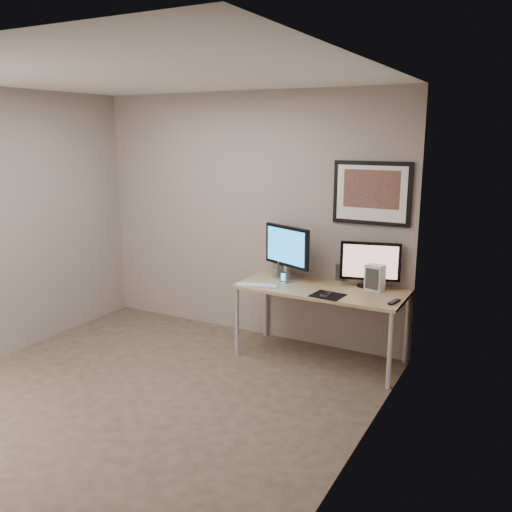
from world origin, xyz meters
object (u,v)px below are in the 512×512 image
(desk, at_px, (321,294))
(monitor_tv, at_px, (370,264))
(framed_art, at_px, (372,193))
(speaker_left, at_px, (280,268))
(monitor_large, at_px, (287,250))
(phone_dock, at_px, (283,278))
(keyboard, at_px, (256,285))
(speaker_right, at_px, (339,272))
(fan_unit, at_px, (375,278))

(desk, bearing_deg, monitor_tv, 28.58)
(framed_art, bearing_deg, speaker_left, -170.42)
(monitor_large, bearing_deg, desk, 6.47)
(speaker_left, bearing_deg, monitor_tv, -20.03)
(monitor_large, bearing_deg, phone_dock, -54.32)
(phone_dock, bearing_deg, framed_art, 7.38)
(framed_art, xyz_separation_m, monitor_large, (-0.78, -0.21, -0.59))
(desk, bearing_deg, framed_art, 43.46)
(monitor_tv, distance_m, phone_dock, 0.85)
(framed_art, bearing_deg, monitor_large, -164.92)
(monitor_large, distance_m, speaker_left, 0.24)
(keyboard, bearing_deg, monitor_large, 50.50)
(monitor_tv, relative_size, speaker_right, 2.83)
(monitor_large, distance_m, fan_unit, 0.92)
(speaker_left, relative_size, speaker_right, 0.90)
(monitor_large, xyz_separation_m, phone_dock, (0.04, -0.16, -0.24))
(desk, relative_size, framed_art, 2.13)
(speaker_left, distance_m, speaker_right, 0.61)
(phone_dock, bearing_deg, keyboard, -152.73)
(keyboard, relative_size, fan_unit, 1.68)
(desk, relative_size, fan_unit, 6.41)
(monitor_tv, relative_size, speaker_left, 3.16)
(speaker_left, bearing_deg, phone_dock, -79.99)
(speaker_right, bearing_deg, speaker_left, -179.76)
(phone_dock, height_order, keyboard, phone_dock)
(monitor_large, relative_size, phone_dock, 4.79)
(desk, xyz_separation_m, monitor_tv, (0.40, 0.22, 0.30))
(desk, xyz_separation_m, speaker_left, (-0.53, 0.18, 0.15))
(phone_dock, xyz_separation_m, keyboard, (-0.19, -0.20, -0.05))
(speaker_left, height_order, fan_unit, fan_unit)
(monitor_large, relative_size, speaker_left, 3.22)
(framed_art, relative_size, speaker_right, 3.81)
(framed_art, height_order, speaker_left, framed_art)
(desk, relative_size, keyboard, 3.81)
(keyboard, bearing_deg, speaker_left, 66.50)
(speaker_right, xyz_separation_m, phone_dock, (-0.46, -0.34, -0.04))
(speaker_left, height_order, speaker_right, speaker_right)
(framed_art, relative_size, keyboard, 1.79)
(speaker_left, relative_size, keyboard, 0.42)
(desk, relative_size, speaker_left, 9.08)
(speaker_left, xyz_separation_m, fan_unit, (1.00, -0.04, 0.04))
(speaker_right, height_order, phone_dock, speaker_right)
(monitor_tv, xyz_separation_m, keyboard, (-0.98, -0.46, -0.23))
(desk, height_order, monitor_tv, monitor_tv)
(phone_dock, bearing_deg, monitor_large, 83.91)
(monitor_tv, bearing_deg, monitor_large, 173.09)
(desk, relative_size, monitor_large, 2.82)
(monitor_tv, xyz_separation_m, speaker_left, (-0.93, -0.03, -0.15))
(monitor_large, bearing_deg, monitor_tv, 29.14)
(phone_dock, xyz_separation_m, fan_unit, (0.86, 0.19, 0.07))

